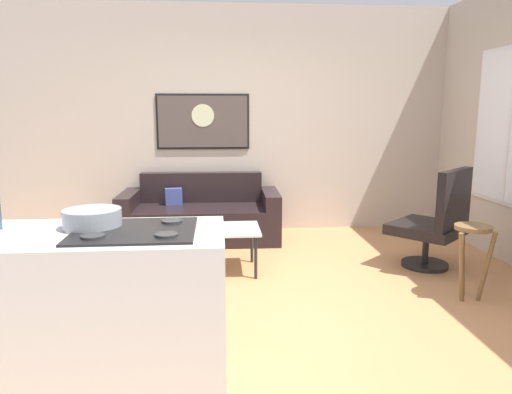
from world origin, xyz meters
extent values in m
cube|color=tan|center=(0.00, 0.00, -0.02)|extent=(6.40, 6.40, 0.04)
cube|color=#BEB1A0|center=(0.00, 2.42, 1.40)|extent=(6.40, 0.05, 2.80)
cube|color=black|center=(-0.51, 1.92, 0.20)|extent=(1.51, 0.85, 0.41)
cube|color=black|center=(-0.51, 2.25, 0.59)|extent=(1.49, 0.19, 0.37)
cube|color=black|center=(-1.35, 1.94, 0.29)|extent=(0.20, 0.82, 0.58)
cube|color=black|center=(0.32, 1.91, 0.29)|extent=(0.20, 0.82, 0.58)
cube|color=#394482|center=(-0.84, 2.08, 0.51)|extent=(0.22, 0.14, 0.20)
cube|color=silver|center=(-0.46, 0.79, 0.41)|extent=(1.08, 0.58, 0.02)
cylinder|color=#232326|center=(-0.94, 0.55, 0.20)|extent=(0.03, 0.03, 0.40)
cylinder|color=#232326|center=(0.03, 0.55, 0.20)|extent=(0.03, 0.03, 0.40)
cylinder|color=#232326|center=(-0.94, 1.03, 0.20)|extent=(0.03, 0.03, 0.40)
cylinder|color=#232326|center=(0.03, 1.03, 0.20)|extent=(0.03, 0.03, 0.40)
cylinder|color=black|center=(1.73, 0.76, 0.02)|extent=(0.45, 0.45, 0.04)
cylinder|color=black|center=(1.73, 0.76, 0.22)|extent=(0.06, 0.06, 0.36)
cube|color=black|center=(1.73, 0.76, 0.39)|extent=(0.89, 0.88, 0.10)
cube|color=black|center=(1.89, 0.58, 0.71)|extent=(0.53, 0.49, 0.55)
cylinder|color=brown|center=(1.73, -0.07, 0.60)|extent=(0.29, 0.29, 0.03)
cylinder|color=brown|center=(1.73, 0.05, 0.29)|extent=(0.04, 0.12, 0.58)
cylinder|color=brown|center=(1.62, -0.13, 0.29)|extent=(0.12, 0.09, 0.58)
cylinder|color=brown|center=(1.84, -0.13, 0.29)|extent=(0.12, 0.09, 0.58)
cube|color=silver|center=(-0.97, -1.26, 0.46)|extent=(1.39, 0.65, 0.93)
cube|color=black|center=(-0.72, -1.26, 0.94)|extent=(0.60, 0.52, 0.01)
cylinder|color=#2D2D2D|center=(-0.89, -1.40, 0.95)|extent=(0.11, 0.11, 0.01)
cylinder|color=#2D2D2D|center=(-0.55, -1.40, 0.95)|extent=(0.11, 0.11, 0.01)
cylinder|color=#2D2D2D|center=(-0.89, -1.12, 0.95)|extent=(0.11, 0.11, 0.01)
cylinder|color=#2D2D2D|center=(-0.55, -1.12, 0.95)|extent=(0.11, 0.11, 0.01)
cylinder|color=gray|center=(-0.95, -1.17, 0.94)|extent=(0.16, 0.16, 0.01)
cylinder|color=gray|center=(-0.95, -1.17, 0.98)|extent=(0.29, 0.29, 0.10)
cube|color=black|center=(-0.48, 2.39, 1.39)|extent=(1.15, 0.01, 0.68)
cube|color=#514640|center=(-0.48, 2.38, 1.39)|extent=(1.10, 0.02, 0.63)
cylinder|color=beige|center=(-0.48, 2.37, 1.47)|extent=(0.28, 0.01, 0.28)
cube|color=silver|center=(2.59, 0.90, 1.37)|extent=(0.02, 1.22, 1.58)
cube|color=white|center=(2.58, 0.90, 1.37)|extent=(0.01, 1.14, 1.50)
cube|color=silver|center=(2.58, 0.90, 1.37)|extent=(0.01, 0.04, 1.50)
camera|label=1|loc=(-0.31, -3.60, 1.53)|focal=33.29mm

